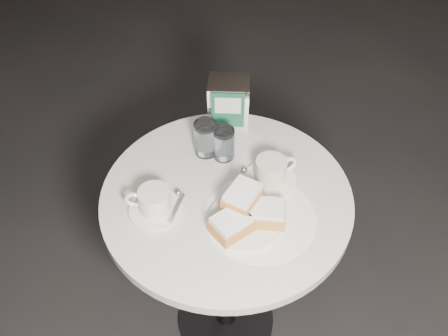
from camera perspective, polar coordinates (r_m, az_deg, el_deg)
ground at (r=2.01m, az=0.21°, el=-17.05°), size 7.00×7.00×0.00m
cafe_table at (r=1.54m, az=0.26°, el=-7.83°), size 0.70×0.70×0.74m
sugar_spill at (r=1.33m, az=4.13°, el=-5.63°), size 0.35×0.35×0.00m
beignet_plate at (r=1.29m, az=2.55°, el=-5.32°), size 0.22×0.20×0.10m
coffee_cup_left at (r=1.33m, az=-7.96°, el=-3.94°), size 0.19×0.19×0.08m
coffee_cup_right at (r=1.40m, az=5.39°, el=-0.50°), size 0.16×0.16×0.08m
water_glass_left at (r=1.46m, az=-2.09°, el=3.39°), size 0.07×0.07×0.11m
water_glass_right at (r=1.45m, az=-0.02°, el=2.78°), size 0.07×0.07×0.10m
napkin_dispenser at (r=1.56m, az=0.53°, el=7.66°), size 0.15×0.14×0.15m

